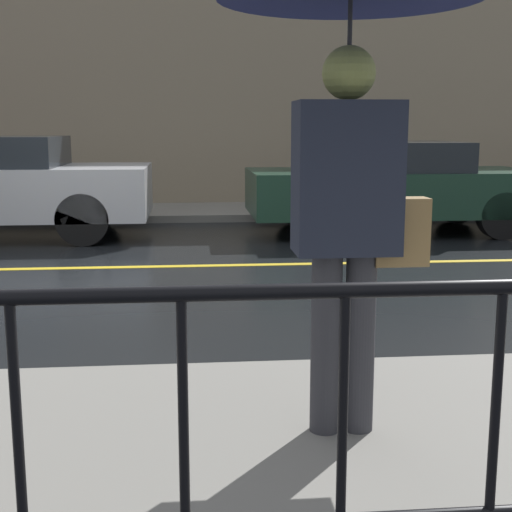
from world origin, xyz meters
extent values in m
plane|color=black|center=(0.00, 0.00, 0.00)|extent=(80.00, 80.00, 0.00)
cube|color=gray|center=(0.00, 4.62, 0.06)|extent=(28.00, 2.00, 0.12)
cube|color=gold|center=(0.00, 0.00, 0.00)|extent=(25.20, 0.12, 0.01)
cube|color=gray|center=(0.00, 5.77, 2.47)|extent=(28.00, 0.30, 4.95)
cylinder|color=black|center=(1.09, -6.15, 0.63)|extent=(0.02, 0.02, 1.01)
cylinder|color=black|center=(1.45, -6.15, 0.63)|extent=(0.02, 0.02, 1.01)
cylinder|color=black|center=(1.82, -6.15, 0.63)|extent=(0.02, 0.02, 1.01)
cylinder|color=#333338|center=(1.71, -4.62, 0.53)|extent=(0.14, 0.14, 0.83)
cylinder|color=#333338|center=(1.87, -4.62, 0.53)|extent=(0.14, 0.14, 0.83)
cube|color=#232838|center=(1.79, -4.62, 1.27)|extent=(0.45, 0.27, 0.66)
sphere|color=#949B4F|center=(1.79, -4.62, 1.72)|extent=(0.23, 0.23, 0.23)
cylinder|color=#262628|center=(1.79, -4.62, 1.64)|extent=(0.02, 0.02, 0.74)
cube|color=#9E7A47|center=(2.04, -4.62, 1.04)|extent=(0.24, 0.12, 0.30)
cylinder|color=black|center=(-0.24, 3.22, 0.34)|extent=(0.68, 0.22, 0.68)
cylinder|color=black|center=(-0.24, 1.52, 0.34)|extent=(0.68, 0.22, 0.68)
cube|color=#193828|center=(4.03, 2.37, 0.58)|extent=(4.11, 1.89, 0.62)
cube|color=#1E2328|center=(3.87, 2.37, 1.09)|extent=(2.14, 1.74, 0.40)
cylinder|color=black|center=(5.31, 3.20, 0.32)|extent=(0.64, 0.22, 0.64)
cylinder|color=black|center=(5.31, 1.54, 0.32)|extent=(0.64, 0.22, 0.64)
cylinder|color=black|center=(2.76, 3.20, 0.32)|extent=(0.64, 0.22, 0.64)
cylinder|color=black|center=(2.76, 1.54, 0.32)|extent=(0.64, 0.22, 0.64)
camera|label=1|loc=(1.11, -7.66, 1.49)|focal=50.00mm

